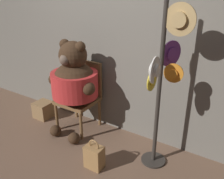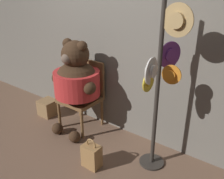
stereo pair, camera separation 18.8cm
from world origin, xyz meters
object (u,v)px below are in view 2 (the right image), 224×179
at_px(teddy_bear, 76,80).
at_px(handbag_on_ground, 92,156).
at_px(hat_display_rack, 161,80).
at_px(chair, 84,92).

height_order(teddy_bear, handbag_on_ground, teddy_bear).
bearing_deg(teddy_bear, handbag_on_ground, -36.43).
distance_m(hat_display_rack, handbag_on_ground, 1.14).
relative_size(teddy_bear, handbag_on_ground, 3.49).
bearing_deg(handbag_on_ground, teddy_bear, 143.57).
height_order(chair, handbag_on_ground, chair).
bearing_deg(teddy_bear, chair, 101.41).
xyz_separation_m(chair, hat_display_rack, (1.23, -0.21, 0.55)).
distance_m(teddy_bear, hat_display_rack, 1.23).
xyz_separation_m(teddy_bear, handbag_on_ground, (0.64, -0.47, -0.59)).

